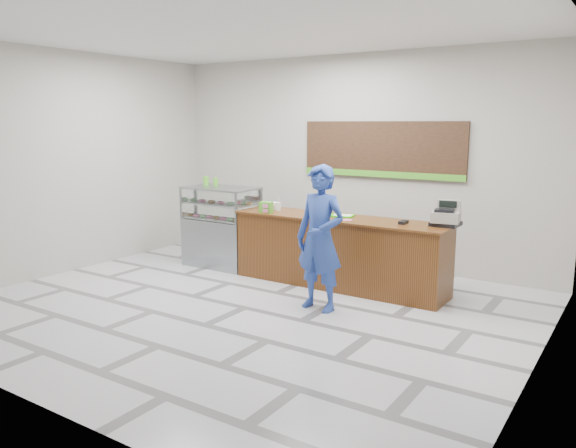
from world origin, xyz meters
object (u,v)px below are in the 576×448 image
Objects in this scene: display_case at (221,226)px; cash_register at (446,216)px; serving_tray at (342,216)px; customer at (320,238)px; sales_counter at (339,252)px.

display_case is 3.11× the size of cash_register.
customer reaches higher than serving_tray.
display_case is 2.24m from serving_tray.
display_case is at bearing 172.72° from cash_register.
display_case is at bearing 170.58° from serving_tray.
serving_tray is at bearing 109.31° from customer.
sales_counter is 1.75× the size of customer.
customer is (-1.22, -1.23, -0.22)m from cash_register.
display_case is at bearing -179.99° from sales_counter.
serving_tray is (-0.01, 0.10, 0.52)m from sales_counter.
customer is (0.28, -1.04, 0.42)m from sales_counter.
serving_tray reaches higher than sales_counter.
cash_register is at bearing 49.91° from customer.
sales_counter is 2.23m from display_case.
sales_counter is 7.63× the size of cash_register.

